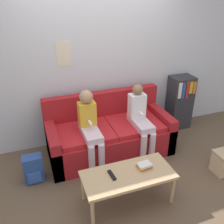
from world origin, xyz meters
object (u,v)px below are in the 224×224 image
object	(u,v)px
person_right	(140,118)
backpack	(33,169)
coffee_table	(128,177)
tv_remote	(112,175)
person_left	(90,126)
bookshelf	(180,102)
couch	(109,135)

from	to	relation	value
person_right	backpack	size ratio (longest dim) A/B	2.85
coffee_table	tv_remote	distance (m)	0.20
person_left	bookshelf	distance (m)	1.89
tv_remote	backpack	distance (m)	1.15
person_left	backpack	size ratio (longest dim) A/B	2.90
couch	bookshelf	size ratio (longest dim) A/B	1.93
couch	person_right	size ratio (longest dim) A/B	1.70
backpack	bookshelf	bearing A→B (deg)	12.93
coffee_table	person_right	xyz separation A→B (m)	(0.56, 0.86, 0.24)
person_left	tv_remote	world-z (taller)	person_left
coffee_table	person_right	size ratio (longest dim) A/B	0.98
bookshelf	person_right	bearing A→B (deg)	-153.52
tv_remote	coffee_table	bearing A→B (deg)	-14.36
coffee_table	backpack	world-z (taller)	coffee_table
person_left	bookshelf	size ratio (longest dim) A/B	1.15
coffee_table	bookshelf	bearing A→B (deg)	40.60
tv_remote	bookshelf	distance (m)	2.24
person_right	tv_remote	distance (m)	1.13
couch	person_left	xyz separation A→B (m)	(-0.35, -0.20, 0.34)
person_right	backpack	bearing A→B (deg)	-176.87
couch	backpack	xyz separation A→B (m)	(-1.18, -0.30, -0.11)
bookshelf	backpack	world-z (taller)	bookshelf
coffee_table	tv_remote	bearing A→B (deg)	170.06
person_right	tv_remote	xyz separation A→B (m)	(-0.75, -0.82, -0.18)
couch	bookshelf	world-z (taller)	bookshelf
backpack	person_right	bearing A→B (deg)	3.13
couch	coffee_table	distance (m)	1.08
person_left	tv_remote	bearing A→B (deg)	-88.46
backpack	tv_remote	bearing A→B (deg)	-40.87
bookshelf	couch	bearing A→B (deg)	-168.08
person_left	tv_remote	distance (m)	0.86
tv_remote	person_right	bearing A→B (deg)	43.14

